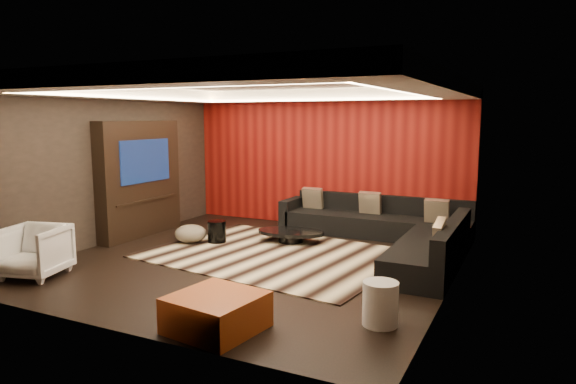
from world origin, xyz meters
The scene contains 26 objects.
floor centered at (0.00, 0.00, -0.01)m, with size 6.00×6.00×0.02m, color black.
ceiling centered at (0.00, 0.00, 2.81)m, with size 6.00×6.00×0.02m, color silver.
wall_back centered at (0.00, 3.01, 1.40)m, with size 6.00×0.02×2.80m, color black.
wall_left centered at (-3.01, 0.00, 1.40)m, with size 0.02×6.00×2.80m, color black.
wall_right centered at (3.01, 0.00, 1.40)m, with size 0.02×6.00×2.80m, color black.
red_feature_wall centered at (0.00, 2.97, 1.40)m, with size 5.98×0.05×2.78m, color #6B0C0A.
soffit_back centered at (0.00, 2.70, 2.69)m, with size 6.00×0.60×0.22m, color silver.
soffit_front centered at (0.00, -2.70, 2.69)m, with size 6.00×0.60×0.22m, color silver.
soffit_left centered at (-2.70, 0.00, 2.69)m, with size 0.60×4.80×0.22m, color silver.
soffit_right centered at (2.70, 0.00, 2.69)m, with size 0.60×4.80×0.22m, color silver.
cove_back centered at (0.00, 2.36, 2.60)m, with size 4.80×0.08×0.04m, color #FFD899.
cove_front centered at (0.00, -2.36, 2.60)m, with size 4.80×0.08×0.04m, color #FFD899.
cove_left centered at (-2.36, 0.00, 2.60)m, with size 0.08×4.80×0.04m, color #FFD899.
cove_right centered at (2.36, 0.00, 2.60)m, with size 0.08×4.80×0.04m, color #FFD899.
tv_surround centered at (-2.85, 0.60, 1.10)m, with size 0.30×2.00×2.20m, color black.
tv_screen centered at (-2.69, 0.60, 1.45)m, with size 0.04×1.30×0.80m, color black.
tv_shelf centered at (-2.69, 0.60, 0.70)m, with size 0.04×1.60×0.04m, color black.
rug centered at (0.13, 0.47, 0.01)m, with size 4.00×3.00×0.02m, color beige.
coffee_table centered at (0.00, 1.33, 0.12)m, with size 1.23×1.23×0.21m, color black.
drum_stool centered at (-1.19, 0.72, 0.22)m, with size 0.33×0.33×0.39m, color black.
striped_pouf centered at (-1.62, 0.51, 0.18)m, with size 0.57×0.57×0.32m, color beige.
white_side_table centered at (2.50, -1.60, 0.24)m, with size 0.39×0.39×0.49m, color white.
orange_ottoman centered at (0.96, -2.50, 0.20)m, with size 0.88×0.88×0.39m, color #A73415.
armchair centered at (-2.43, -2.08, 0.37)m, with size 0.79×0.81×0.74m, color white.
sectional_sofa centered at (1.73, 1.86, 0.26)m, with size 3.65×3.50×0.75m.
throw_pillows centered at (1.53, 2.00, 0.62)m, with size 3.21×2.71×0.50m.
Camera 1 is at (3.95, -6.88, 2.27)m, focal length 32.00 mm.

